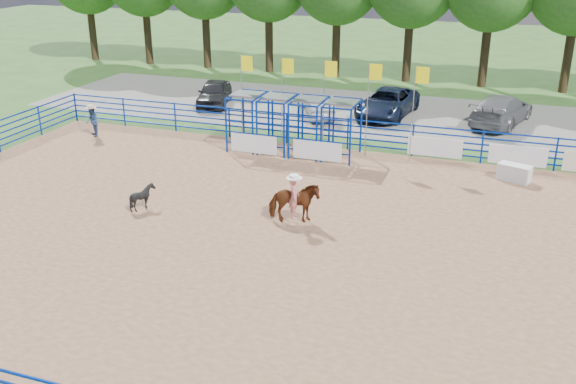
% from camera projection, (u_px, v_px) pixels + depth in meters
% --- Properties ---
extents(ground, '(120.00, 120.00, 0.00)m').
position_uv_depth(ground, '(272.00, 238.00, 21.20)').
color(ground, '#3B6127').
rests_on(ground, ground).
extents(arena_dirt, '(30.00, 20.00, 0.02)m').
position_uv_depth(arena_dirt, '(272.00, 238.00, 21.19)').
color(arena_dirt, '#926849').
rests_on(arena_dirt, ground).
extents(gravel_strip, '(40.00, 10.00, 0.01)m').
position_uv_depth(gravel_strip, '(378.00, 113.00, 36.08)').
color(gravel_strip, slate).
rests_on(gravel_strip, ground).
extents(announcer_table, '(1.40, 0.97, 0.68)m').
position_uv_depth(announcer_table, '(514.00, 173.00, 26.00)').
color(announcer_table, silver).
rests_on(announcer_table, arena_dirt).
extents(horse_and_rider, '(1.91, 1.31, 2.49)m').
position_uv_depth(horse_and_rider, '(294.00, 199.00, 22.01)').
color(horse_and_rider, '#5A2912').
rests_on(horse_and_rider, arena_dirt).
extents(calf, '(1.06, 1.00, 0.94)m').
position_uv_depth(calf, '(143.00, 197.00, 23.25)').
color(calf, black).
rests_on(calf, arena_dirt).
extents(spectator_cowboy, '(0.91, 0.92, 1.55)m').
position_uv_depth(spectator_cowboy, '(92.00, 121.00, 31.57)').
color(spectator_cowboy, navy).
rests_on(spectator_cowboy, arena_dirt).
extents(car_a, '(2.78, 4.50, 1.43)m').
position_uv_depth(car_a, '(214.00, 93.00, 37.52)').
color(car_a, black).
rests_on(car_a, gravel_strip).
extents(car_b, '(2.70, 3.95, 1.23)m').
position_uv_depth(car_b, '(320.00, 106.00, 35.09)').
color(car_b, '#979AA0').
rests_on(car_b, gravel_strip).
extents(car_c, '(3.05, 5.55, 1.47)m').
position_uv_depth(car_c, '(387.00, 103.00, 35.26)').
color(car_c, black).
rests_on(car_c, gravel_strip).
extents(car_d, '(3.49, 5.72, 1.55)m').
position_uv_depth(car_d, '(501.00, 110.00, 33.70)').
color(car_d, slate).
rests_on(car_d, gravel_strip).
extents(perimeter_fence, '(30.10, 20.10, 1.50)m').
position_uv_depth(perimeter_fence, '(272.00, 218.00, 20.92)').
color(perimeter_fence, '#072B9A').
rests_on(perimeter_fence, ground).
extents(chute_assembly, '(19.32, 2.41, 4.20)m').
position_uv_depth(chute_assembly, '(301.00, 126.00, 29.05)').
color(chute_assembly, '#072B9A').
rests_on(chute_assembly, ground).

